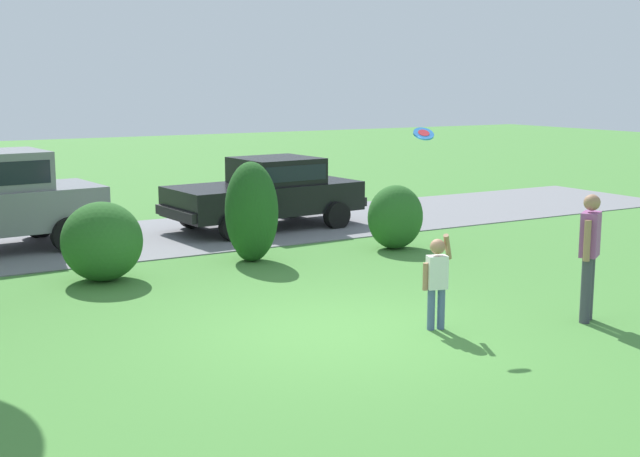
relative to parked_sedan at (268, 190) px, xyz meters
The scene contains 9 objects.
ground_plane 8.08m from the parked_sedan, 110.54° to the right, with size 80.00×80.00×0.00m, color #478438.
driveway_strip 2.95m from the parked_sedan, behind, with size 28.00×4.40×0.02m, color slate.
shrub_centre_left 5.58m from the parked_sedan, 145.75° to the right, with size 1.32×1.29×1.30m.
shrub_centre 3.48m from the parked_sedan, 121.59° to the right, with size 0.94×1.07×1.81m.
shrub_centre_right 3.52m from the parked_sedan, 71.97° to the right, with size 1.14×0.94×1.25m.
parked_sedan is the anchor object (origin of this frame).
child_thrower 8.27m from the parked_sedan, 101.31° to the right, with size 0.47×0.23×1.29m.
frisbee 7.87m from the parked_sedan, 100.96° to the right, with size 0.30×0.26×0.20m.
adult_onlooker 8.83m from the parked_sedan, 87.46° to the right, with size 0.46×0.38×1.74m.
Camera 1 is at (-5.54, -9.12, 3.22)m, focal length 47.63 mm.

